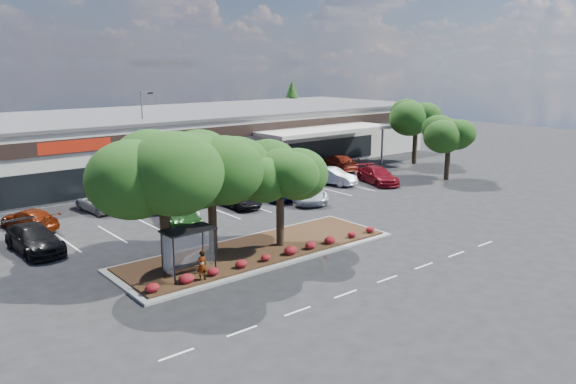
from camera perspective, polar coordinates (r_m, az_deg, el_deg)
ground at (r=33.34m, az=3.89°, el=-7.16°), size 160.00×160.00×0.00m
retail_store at (r=61.17m, az=-18.38°, el=4.49°), size 80.40×25.20×6.25m
landscape_island at (r=34.99m, az=-3.03°, el=-5.95°), size 18.00×6.00×0.26m
lane_markings at (r=41.08m, az=-6.27°, el=-3.31°), size 33.12×20.06×0.01m
shrub_row at (r=33.29m, az=-0.88°, el=-6.24°), size 17.00×0.80×0.50m
bus_shelter at (r=30.66m, az=-10.22°, el=-4.61°), size 2.75×1.55×2.59m
island_tree_west at (r=31.25m, az=-12.55°, el=-0.77°), size 7.20×7.20×7.89m
island_tree_mid at (r=33.57m, az=-7.76°, el=-0.13°), size 6.60×6.60×7.32m
island_tree_east at (r=34.70m, az=-0.81°, el=-0.27°), size 5.80×5.80×6.50m
tree_east_near at (r=58.30m, az=15.97°, el=4.37°), size 5.60×5.60×6.51m
tree_east_far at (r=66.92m, az=12.83°, el=6.07°), size 6.40×6.40×7.62m
conifer_north_east at (r=87.10m, az=0.40°, el=8.36°), size 3.96×3.96×9.00m
person_waiting at (r=30.08m, az=-8.74°, el=-7.39°), size 0.59×0.39×1.62m
light_pole at (r=56.49m, az=-14.36°, el=4.87°), size 1.39×0.83×8.87m
survey_stake at (r=31.78m, az=3.78°, el=-7.01°), size 0.07×0.14×0.95m
car_1 at (r=38.30m, az=-24.37°, el=-4.35°), size 2.62×5.78×1.64m
car_2 at (r=41.42m, az=-10.75°, el=-2.19°), size 3.94×5.92×1.59m
car_3 at (r=42.93m, az=-10.96°, el=-1.75°), size 2.20×4.64×1.47m
car_4 at (r=45.87m, az=-5.10°, el=-0.71°), size 2.32×4.82×1.33m
car_5 at (r=47.60m, az=1.63°, el=0.07°), size 4.90×6.69×1.69m
car_6 at (r=48.66m, az=-1.67°, el=0.26°), size 3.19×5.81×1.54m
car_7 at (r=54.42m, az=4.54°, el=1.61°), size 2.73×5.07×1.59m
car_8 at (r=55.24m, az=9.10°, el=1.68°), size 3.88×6.01×1.62m
car_9 at (r=43.44m, az=-24.78°, el=-2.55°), size 3.31×5.43×1.47m
car_10 at (r=46.96m, az=-18.65°, el=-1.03°), size 2.75×4.99×1.32m
car_11 at (r=46.91m, az=-13.88°, el=-0.67°), size 3.52×5.56×1.43m
car_12 at (r=50.25m, az=-9.74°, el=0.45°), size 2.38×4.57×1.49m
car_13 at (r=52.33m, az=-7.69°, el=0.99°), size 3.36×5.32×1.44m
car_14 at (r=51.49m, az=-3.92°, el=1.04°), size 4.52×6.69×1.70m
car_15 at (r=53.78m, az=0.32°, el=1.50°), size 3.67×5.74×1.55m
car_16 at (r=57.46m, az=-1.96°, el=2.26°), size 2.49×4.91×1.60m
car_17 at (r=61.66m, az=5.02°, el=2.99°), size 3.56×6.21×1.69m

